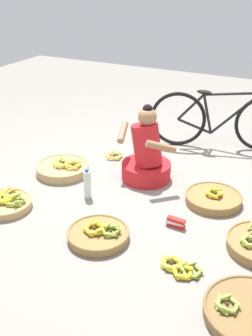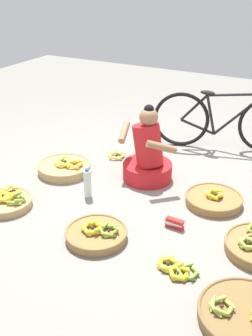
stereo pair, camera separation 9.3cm
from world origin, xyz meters
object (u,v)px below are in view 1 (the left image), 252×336
at_px(banana_basket_mid_right, 98,234).
at_px(packet_carton_stack, 176,222).
at_px(banana_basket_back_left, 63,168).
at_px(loose_bananas_mid_left, 114,156).
at_px(bicycle_leaning, 220,120).
at_px(loose_bananas_front_left, 180,268).
at_px(vendor_woman_front, 146,156).
at_px(water_bottle, 87,184).
at_px(banana_basket_near_bicycle, 252,312).
at_px(banana_basket_front_center, 6,203).
at_px(banana_basket_back_center, 213,198).

distance_m(banana_basket_mid_right, packet_carton_stack, 0.69).
xyz_separation_m(banana_basket_back_left, loose_bananas_mid_left, (0.32, 0.60, -0.03)).
height_order(bicycle_leaning, loose_bananas_front_left, bicycle_leaning).
xyz_separation_m(vendor_woman_front, packet_carton_stack, (0.60, -0.70, -0.22)).
height_order(banana_basket_back_left, water_bottle, water_bottle).
xyz_separation_m(loose_bananas_front_left, water_bottle, (-1.18, 0.61, 0.12)).
xyz_separation_m(banana_basket_near_bicycle, loose_bananas_mid_left, (-1.95, 1.75, -0.02)).
bearing_deg(bicycle_leaning, water_bottle, -114.77).
bearing_deg(loose_bananas_front_left, loose_bananas_mid_left, 131.94).
xyz_separation_m(banana_basket_mid_right, loose_bananas_front_left, (0.74, -0.07, -0.02)).
relative_size(banana_basket_front_center, banana_basket_back_center, 0.91).
distance_m(banana_basket_front_center, banana_basket_back_center, 1.96).
distance_m(banana_basket_front_center, loose_bananas_front_left, 1.76).
height_order(loose_bananas_front_left, packet_carton_stack, packet_carton_stack).
xyz_separation_m(bicycle_leaning, loose_bananas_mid_left, (-1.01, -0.84, -0.33)).
xyz_separation_m(bicycle_leaning, banana_basket_front_center, (-1.39, -2.27, -0.31)).
relative_size(banana_basket_front_center, loose_bananas_mid_left, 2.20).
bearing_deg(banana_basket_back_left, banana_basket_back_center, 4.57).
relative_size(bicycle_leaning, packet_carton_stack, 9.43).
distance_m(vendor_woman_front, bicycle_leaning, 1.24).
distance_m(banana_basket_front_center, loose_bananas_mid_left, 1.48).
distance_m(vendor_woman_front, banana_basket_front_center, 1.48).
xyz_separation_m(banana_basket_mid_right, banana_basket_front_center, (-1.02, 0.03, 0.00)).
bearing_deg(vendor_woman_front, banana_basket_near_bicycle, -45.89).
height_order(banana_basket_back_left, banana_basket_mid_right, banana_basket_back_left).
relative_size(banana_basket_back_center, water_bottle, 1.77).
xyz_separation_m(banana_basket_mid_right, packet_carton_stack, (0.51, 0.46, -0.00)).
height_order(banana_basket_front_center, loose_bananas_front_left, banana_basket_front_center).
height_order(banana_basket_back_left, packet_carton_stack, banana_basket_back_left).
xyz_separation_m(banana_basket_back_left, packet_carton_stack, (1.46, -0.41, -0.01)).
distance_m(bicycle_leaning, banana_basket_mid_right, 2.35).
relative_size(bicycle_leaning, banana_basket_front_center, 3.33).
bearing_deg(banana_basket_front_center, packet_carton_stack, 15.47).
bearing_deg(packet_carton_stack, banana_basket_back_center, 71.72).
bearing_deg(water_bottle, banana_basket_back_left, 147.92).
relative_size(bicycle_leaning, banana_basket_back_left, 2.83).
bearing_deg(packet_carton_stack, banana_basket_near_bicycle, -42.84).
xyz_separation_m(banana_basket_front_center, packet_carton_stack, (1.53, 0.42, -0.01)).
relative_size(bicycle_leaning, loose_bananas_mid_left, 7.33).
bearing_deg(packet_carton_stack, vendor_woman_front, 130.51).
xyz_separation_m(vendor_woman_front, bicycle_leaning, (0.46, 1.14, 0.09)).
bearing_deg(bicycle_leaning, vendor_woman_front, -112.04).
height_order(vendor_woman_front, banana_basket_back_center, vendor_woman_front).
distance_m(banana_basket_back_left, water_bottle, 0.62).
bearing_deg(banana_basket_back_center, packet_carton_stack, -108.28).
bearing_deg(banana_basket_back_left, bicycle_leaning, 47.20).
distance_m(banana_basket_mid_right, loose_bananas_front_left, 0.74).
bearing_deg(banana_basket_back_center, water_bottle, -158.04).
bearing_deg(packet_carton_stack, banana_basket_back_left, 164.26).
distance_m(banana_basket_front_center, packet_carton_stack, 1.59).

